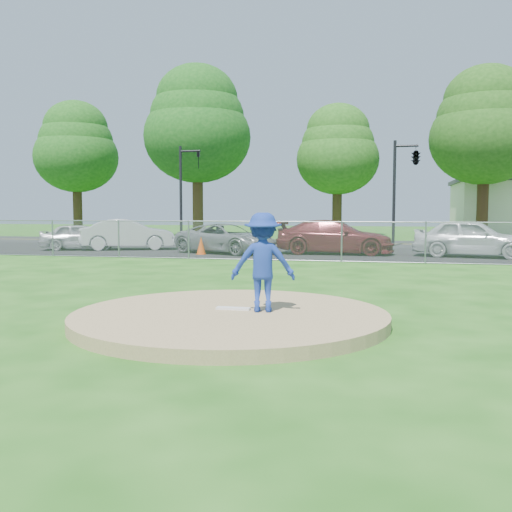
{
  "coord_description": "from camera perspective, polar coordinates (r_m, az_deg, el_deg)",
  "views": [
    {
      "loc": [
        2.57,
        -9.33,
        1.94
      ],
      "look_at": [
        0.0,
        2.0,
        1.0
      ],
      "focal_mm": 40.0,
      "sensor_mm": 36.0,
      "label": 1
    }
  ],
  "objects": [
    {
      "name": "parked_car_pearl",
      "position": [
        24.98,
        20.79,
        1.7
      ],
      "size": [
        4.89,
        2.76,
        1.57
      ],
      "primitive_type": "imported",
      "rotation": [
        0.0,
        0.0,
        1.37
      ],
      "color": "silver",
      "rests_on": "parking_lot"
    },
    {
      "name": "pitching_rubber",
      "position": [
        10.02,
        -2.29,
        -5.26
      ],
      "size": [
        0.6,
        0.15,
        0.04
      ],
      "primitive_type": "cube",
      "color": "white",
      "rests_on": "pitchers_mound"
    },
    {
      "name": "street",
      "position": [
        33.49,
        8.36,
        1.27
      ],
      "size": [
        60.0,
        7.0,
        0.01
      ],
      "primitive_type": "cube",
      "color": "#232426",
      "rests_on": "ground"
    },
    {
      "name": "traffic_signal_left",
      "position": [
        33.35,
        -7.15,
        7.04
      ],
      "size": [
        1.28,
        0.2,
        5.6
      ],
      "color": "black",
      "rests_on": "ground"
    },
    {
      "name": "parked_car_darkred",
      "position": [
        25.2,
        7.87,
        1.89
      ],
      "size": [
        5.16,
        2.15,
        1.49
      ],
      "primitive_type": "imported",
      "rotation": [
        0.0,
        0.0,
        1.56
      ],
      "color": "maroon",
      "rests_on": "parking_lot"
    },
    {
      "name": "tree_left",
      "position": [
        43.02,
        -5.9,
        13.03
      ],
      "size": [
        7.84,
        7.84,
        12.53
      ],
      "color": "#3D2816",
      "rests_on": "ground"
    },
    {
      "name": "pitcher",
      "position": [
        9.74,
        0.69,
        -0.63
      ],
      "size": [
        1.19,
        0.82,
        1.7
      ],
      "primitive_type": "imported",
      "rotation": [
        0.0,
        0.0,
        3.32
      ],
      "color": "navy",
      "rests_on": "pitchers_mound"
    },
    {
      "name": "tree_far_left",
      "position": [
        49.21,
        -17.55,
        10.39
      ],
      "size": [
        6.72,
        6.72,
        10.74
      ],
      "color": "#372414",
      "rests_on": "ground"
    },
    {
      "name": "tree_right",
      "position": [
        42.22,
        21.93,
        12.08
      ],
      "size": [
        7.28,
        7.28,
        11.63
      ],
      "color": "#351E13",
      "rests_on": "ground"
    },
    {
      "name": "parked_car_gray",
      "position": [
        25.45,
        -3.01,
        1.76
      ],
      "size": [
        5.2,
        3.88,
        1.31
      ],
      "primitive_type": "imported",
      "rotation": [
        0.0,
        0.0,
        1.16
      ],
      "color": "gray",
      "rests_on": "parking_lot"
    },
    {
      "name": "parked_car_white",
      "position": [
        28.47,
        -12.66,
        2.13
      ],
      "size": [
        4.76,
        3.18,
        1.48
      ],
      "primitive_type": "imported",
      "rotation": [
        0.0,
        0.0,
        1.97
      ],
      "color": "silver",
      "rests_on": "parking_lot"
    },
    {
      "name": "traffic_signal_center",
      "position": [
        31.48,
        15.49,
        9.33
      ],
      "size": [
        1.42,
        2.48,
        5.6
      ],
      "color": "black",
      "rests_on": "ground"
    },
    {
      "name": "chain_link_fence",
      "position": [
        21.52,
        5.9,
        1.44
      ],
      "size": [
        40.0,
        0.06,
        1.5
      ],
      "primitive_type": "cube",
      "color": "gray",
      "rests_on": "ground"
    },
    {
      "name": "pitchers_mound",
      "position": [
        9.85,
        -2.59,
        -6.14
      ],
      "size": [
        5.4,
        5.4,
        0.2
      ],
      "primitive_type": "cylinder",
      "color": "#9D8156",
      "rests_on": "ground"
    },
    {
      "name": "parking_lot",
      "position": [
        26.03,
        7.08,
        0.33
      ],
      "size": [
        50.0,
        8.0,
        0.01
      ],
      "primitive_type": "cube",
      "color": "black",
      "rests_on": "ground"
    },
    {
      "name": "tree_center",
      "position": [
        43.71,
        8.17,
        10.54
      ],
      "size": [
        6.16,
        6.16,
        9.84
      ],
      "color": "#382614",
      "rests_on": "ground"
    },
    {
      "name": "ground",
      "position": [
        19.6,
        5.18,
        -1.07
      ],
      "size": [
        120.0,
        120.0,
        0.0
      ],
      "primitive_type": "plane",
      "color": "#1A5111",
      "rests_on": "ground"
    },
    {
      "name": "parked_car_silver",
      "position": [
        28.91,
        -17.11,
        1.88
      ],
      "size": [
        4.06,
        2.66,
        1.29
      ],
      "primitive_type": "imported",
      "rotation": [
        0.0,
        0.0,
        1.9
      ],
      "color": "#BBBBC0",
      "rests_on": "parking_lot"
    },
    {
      "name": "traffic_cone",
      "position": [
        24.87,
        -5.51,
        1.06
      ],
      "size": [
        0.4,
        0.4,
        0.78
      ],
      "primitive_type": "cone",
      "color": "#EA4D0C",
      "rests_on": "parking_lot"
    }
  ]
}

